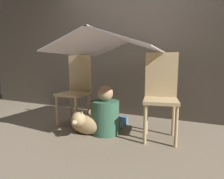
{
  "coord_description": "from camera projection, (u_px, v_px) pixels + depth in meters",
  "views": [
    {
      "loc": [
        0.9,
        -1.76,
        0.84
      ],
      "look_at": [
        0.0,
        0.24,
        0.55
      ],
      "focal_mm": 28.0,
      "sensor_mm": 36.0,
      "label": 1
    }
  ],
  "objects": [
    {
      "name": "ground_plane",
      "position": [
        104.0,
        138.0,
        2.06
      ],
      "size": [
        8.8,
        8.8,
        0.0
      ],
      "primitive_type": "plane",
      "color": "gray"
    },
    {
      "name": "wall_back",
      "position": [
        134.0,
        42.0,
        2.92
      ],
      "size": [
        7.0,
        0.05,
        2.5
      ],
      "color": "#4C4238",
      "rests_on": "ground_plane"
    },
    {
      "name": "chair_left",
      "position": [
        76.0,
        87.0,
        2.52
      ],
      "size": [
        0.38,
        0.38,
        1.01
      ],
      "rotation": [
        0.0,
        0.0,
        -0.01
      ],
      "color": "#D1B27F",
      "rests_on": "ground_plane"
    },
    {
      "name": "chair_right",
      "position": [
        161.0,
        92.0,
        2.03
      ],
      "size": [
        0.43,
        0.43,
        1.01
      ],
      "rotation": [
        0.0,
        0.0,
        0.18
      ],
      "color": "#D1B27F",
      "rests_on": "ground_plane"
    },
    {
      "name": "sheet_canopy",
      "position": [
        112.0,
        44.0,
        2.13
      ],
      "size": [
        1.21,
        1.2,
        0.22
      ],
      "color": "silver"
    },
    {
      "name": "person_front",
      "position": [
        105.0,
        114.0,
        2.19
      ],
      "size": [
        0.35,
        0.35,
        0.61
      ],
      "color": "#38664C",
      "rests_on": "ground_plane"
    },
    {
      "name": "dog",
      "position": [
        85.0,
        123.0,
        2.16
      ],
      "size": [
        0.44,
        0.38,
        0.34
      ],
      "color": "tan",
      "rests_on": "ground_plane"
    },
    {
      "name": "floor_cushion",
      "position": [
        111.0,
        121.0,
        2.55
      ],
      "size": [
        0.42,
        0.34,
        0.1
      ],
      "color": "#4C7FB2",
      "rests_on": "ground_plane"
    }
  ]
}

